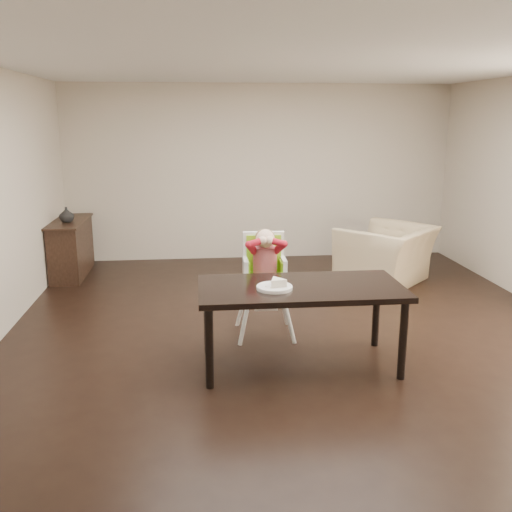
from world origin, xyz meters
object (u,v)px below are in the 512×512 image
(dining_table, at_px, (301,294))
(high_chair, at_px, (265,260))
(sideboard, at_px, (71,248))
(armchair, at_px, (387,245))

(dining_table, distance_m, high_chair, 0.84)
(sideboard, bearing_deg, armchair, -10.86)
(armchair, bearing_deg, dining_table, 12.11)
(armchair, distance_m, sideboard, 4.40)
(armchair, bearing_deg, high_chair, -2.26)
(dining_table, height_order, sideboard, sideboard)
(high_chair, height_order, sideboard, high_chair)
(dining_table, relative_size, sideboard, 1.43)
(dining_table, distance_m, armchair, 3.01)
(dining_table, height_order, high_chair, high_chair)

